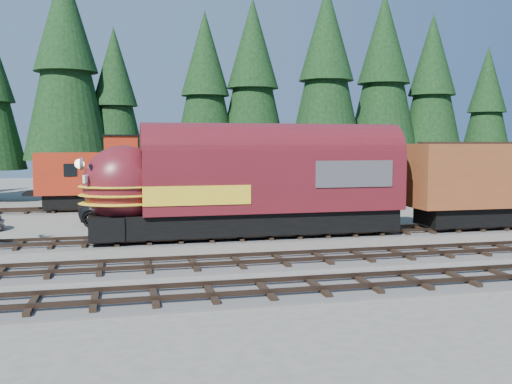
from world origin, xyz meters
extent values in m
plane|color=#6B665B|center=(0.00, 0.00, 0.00)|extent=(120.00, 120.00, 0.00)
cube|color=#4C4947|center=(10.00, 4.00, 0.04)|extent=(68.00, 3.20, 0.08)
cube|color=#38281E|center=(10.00, 3.28, 0.25)|extent=(68.00, 0.08, 0.16)
cube|color=#38281E|center=(10.00, 4.72, 0.25)|extent=(68.00, 0.08, 0.16)
cube|color=#4C4947|center=(-10.00, 18.00, 0.04)|extent=(32.00, 3.20, 0.08)
cube|color=#38281E|center=(-10.00, 17.28, 0.25)|extent=(32.00, 0.08, 0.16)
cube|color=#38281E|center=(-10.00, 18.72, 0.25)|extent=(32.00, 0.08, 0.16)
cube|color=gold|center=(0.00, 10.50, 1.70)|extent=(12.00, 6.00, 3.40)
cube|color=yellow|center=(0.00, 10.50, 4.12)|extent=(11.88, 3.30, 1.44)
cube|color=white|center=(-6.04, 9.50, 2.20)|extent=(0.06, 2.40, 0.60)
cone|color=black|center=(-13.01, 25.12, 11.56)|extent=(7.06, 7.06, 16.07)
cone|color=black|center=(-9.19, 26.03, 8.70)|extent=(5.31, 5.31, 12.09)
cone|color=black|center=(-1.30, 27.03, 9.86)|extent=(6.02, 6.02, 13.71)
cone|color=black|center=(3.07, 26.96, 10.67)|extent=(6.51, 6.51, 14.83)
cone|color=black|center=(9.93, 26.34, 11.53)|extent=(7.04, 7.04, 16.03)
cone|color=black|center=(16.20, 27.36, 11.50)|extent=(7.01, 7.01, 15.98)
cone|color=black|center=(21.02, 26.64, 10.33)|extent=(6.30, 6.30, 14.35)
cone|color=black|center=(27.57, 27.17, 8.65)|extent=(5.28, 5.28, 12.02)
cube|color=black|center=(-1.92, 4.00, 0.90)|extent=(14.72, 2.63, 1.14)
cube|color=maroon|center=(-1.09, 4.00, 3.02)|extent=(13.43, 3.10, 3.10)
ellipsoid|color=maroon|center=(-8.63, 4.00, 2.91)|extent=(3.92, 3.04, 3.82)
cube|color=#38383A|center=(2.73, 4.00, 3.38)|extent=(4.13, 3.16, 1.34)
sphere|color=white|center=(-10.68, 4.00, 3.95)|extent=(0.45, 0.45, 0.45)
cube|color=black|center=(-9.73, 18.00, 0.82)|extent=(8.78, 2.26, 0.98)
cube|color=#A62711|center=(-9.73, 18.00, 2.77)|extent=(9.75, 2.83, 2.93)
cube|color=#A62711|center=(-8.76, 18.00, 4.82)|extent=(2.34, 2.15, 1.17)
imported|color=black|center=(-8.06, 10.18, 0.86)|extent=(6.79, 5.07, 1.71)
camera|label=1|loc=(-8.69, -24.38, 4.97)|focal=40.00mm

